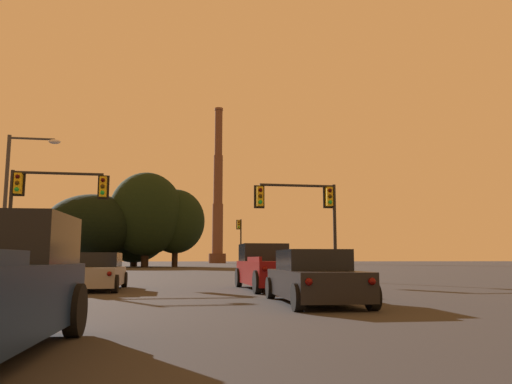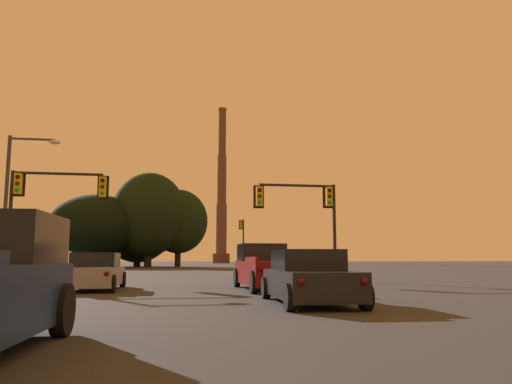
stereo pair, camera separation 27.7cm
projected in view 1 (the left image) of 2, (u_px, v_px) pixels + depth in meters
name	position (u px, v px, depth m)	size (l,w,h in m)	color
pickup_truck_right_lane_front	(270.00, 269.00, 19.67)	(2.22, 5.52, 1.82)	maroon
sedan_left_lane_front	(97.00, 272.00, 19.21)	(1.99, 4.71, 1.43)	gray
sedan_right_lane_second	(314.00, 278.00, 13.32)	(2.14, 4.76, 1.43)	black
traffic_light_far_right	(240.00, 236.00, 64.48)	(0.78, 0.50, 6.33)	black
traffic_light_overhead_right	(308.00, 207.00, 27.04)	(4.64, 0.50, 5.25)	black
traffic_light_overhead_left	(44.00, 197.00, 25.08)	(4.88, 0.50, 5.61)	black
street_lamp	(14.00, 190.00, 26.84)	(2.77, 0.36, 7.89)	#38383A
smokestack	(218.00, 201.00, 157.47)	(5.40, 5.40, 49.76)	#523427
treeline_right_mid	(135.00, 230.00, 84.28)	(11.62, 10.46, 11.62)	black
treeline_center_right	(176.00, 221.00, 78.03)	(9.11, 8.20, 12.12)	black
treeline_left_mid	(146.00, 214.00, 75.95)	(11.24, 10.11, 14.42)	black
treeline_far_right	(93.00, 225.00, 74.23)	(13.78, 12.40, 10.82)	black
treeline_center_left	(100.00, 231.00, 84.46)	(9.47, 8.52, 11.11)	black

